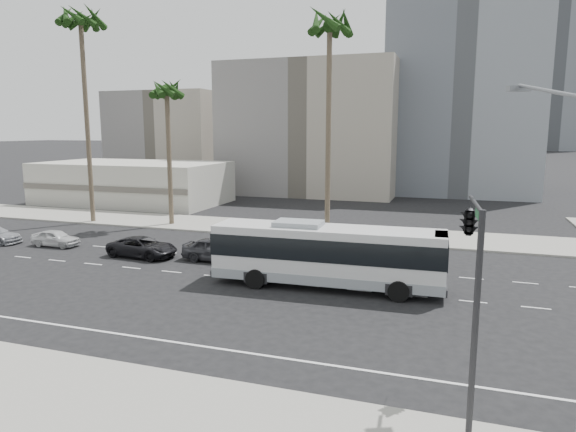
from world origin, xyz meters
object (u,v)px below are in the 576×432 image
at_px(car_a, 216,249).
at_px(car_c, 56,238).
at_px(car_b, 143,247).
at_px(traffic_signal, 470,229).
at_px(palm_near, 330,31).
at_px(palm_mid, 167,93).
at_px(palm_far, 81,24).
at_px(city_bus, 327,253).

xyz_separation_m(car_a, car_c, (-13.82, 0.14, -0.16)).
relative_size(car_a, car_b, 0.93).
bearing_deg(car_c, traffic_signal, -114.84).
bearing_deg(palm_near, traffic_signal, -65.51).
height_order(car_b, palm_mid, palm_mid).
height_order(car_a, car_c, car_a).
distance_m(car_b, palm_near, 22.08).
relative_size(car_c, palm_far, 0.19).
height_order(car_c, palm_far, palm_far).
relative_size(traffic_signal, palm_mid, 0.50).
distance_m(traffic_signal, palm_mid, 35.93).
height_order(city_bus, palm_mid, palm_mid).
bearing_deg(traffic_signal, car_c, 152.17).
distance_m(palm_mid, palm_far, 10.23).
bearing_deg(palm_far, car_b, -39.10).
bearing_deg(palm_far, palm_mid, 8.52).
relative_size(car_b, palm_far, 0.25).
xyz_separation_m(city_bus, car_b, (-14.12, 2.77, -1.27)).
xyz_separation_m(car_b, car_c, (-8.32, 0.72, -0.06)).
bearing_deg(car_c, car_a, -91.32).
height_order(palm_near, palm_far, palm_far).
bearing_deg(car_b, car_a, -80.13).
relative_size(palm_near, palm_far, 0.90).
relative_size(traffic_signal, palm_near, 0.37).
distance_m(car_a, car_c, 13.82).
bearing_deg(traffic_signal, palm_far, 142.42).
relative_size(car_c, traffic_signal, 0.56).
xyz_separation_m(traffic_signal, palm_far, (-33.95, 22.77, 12.80)).
xyz_separation_m(palm_near, palm_far, (-23.23, -0.76, 1.82)).
height_order(car_a, palm_far, palm_far).
bearing_deg(traffic_signal, car_a, 136.67).
height_order(palm_near, palm_mid, palm_near).
relative_size(city_bus, car_a, 2.78).
xyz_separation_m(city_bus, traffic_signal, (7.28, -9.81, 3.68)).
bearing_deg(car_c, palm_mid, -20.19).
height_order(car_a, car_b, car_a).
bearing_deg(palm_near, car_b, -134.31).
bearing_deg(city_bus, palm_far, 152.14).
xyz_separation_m(car_b, palm_far, (-12.54, 10.19, 17.74)).
bearing_deg(palm_mid, city_bus, -37.17).
bearing_deg(palm_mid, car_a, -47.08).
height_order(city_bus, car_a, city_bus).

